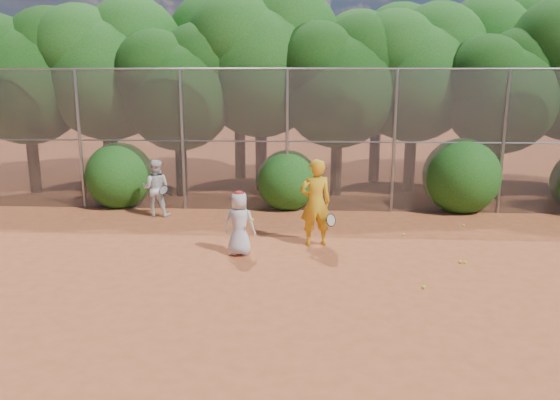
{
  "coord_description": "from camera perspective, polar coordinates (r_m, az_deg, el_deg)",
  "views": [
    {
      "loc": [
        -0.32,
        -9.39,
        3.83
      ],
      "look_at": [
        -1.0,
        2.5,
        1.1
      ],
      "focal_mm": 35.0,
      "sensor_mm": 36.0,
      "label": 1
    }
  ],
  "objects": [
    {
      "name": "bush_2",
      "position": [
        16.5,
        18.43,
        2.72
      ],
      "size": [
        2.2,
        2.2,
        2.2
      ],
      "primitive_type": "sphere",
      "color": "#184D13",
      "rests_on": "ground"
    },
    {
      "name": "player_white",
      "position": [
        15.44,
        -12.84,
        1.23
      ],
      "size": [
        0.87,
        0.76,
        1.58
      ],
      "rotation": [
        0.0,
        0.0,
        3.15
      ],
      "color": "white",
      "rests_on": "ground"
    },
    {
      "name": "ball_3",
      "position": [
        12.03,
        18.29,
        -6.16
      ],
      "size": [
        0.07,
        0.07,
        0.07
      ],
      "primitive_type": "sphere",
      "color": "#D6EB2A",
      "rests_on": "ground"
    },
    {
      "name": "tree_4",
      "position": [
        17.64,
        6.27,
        12.61
      ],
      "size": [
        4.19,
        3.64,
        5.73
      ],
      "color": "black",
      "rests_on": "ground"
    },
    {
      "name": "tree_3",
      "position": [
        18.31,
        -1.85,
        14.68
      ],
      "size": [
        4.89,
        4.26,
        6.7
      ],
      "color": "black",
      "rests_on": "ground"
    },
    {
      "name": "tree_9",
      "position": [
        21.62,
        -17.87,
        13.66
      ],
      "size": [
        4.83,
        4.2,
        6.62
      ],
      "color": "black",
      "rests_on": "ground"
    },
    {
      "name": "player_yellow",
      "position": [
        12.42,
        3.74,
        -0.29
      ],
      "size": [
        0.91,
        0.66,
        2.0
      ],
      "rotation": [
        0.0,
        0.0,
        3.39
      ],
      "color": "gold",
      "rests_on": "ground"
    },
    {
      "name": "ground",
      "position": [
        10.14,
        4.9,
        -9.32
      ],
      "size": [
        80.0,
        80.0,
        0.0
      ],
      "primitive_type": "plane",
      "color": "#AD4E27",
      "rests_on": "ground"
    },
    {
      "name": "tree_6",
      "position": [
        18.38,
        22.32,
        10.84
      ],
      "size": [
        3.86,
        3.36,
        5.29
      ],
      "color": "black",
      "rests_on": "ground"
    },
    {
      "name": "player_teen",
      "position": [
        11.81,
        -4.26,
        -2.43
      ],
      "size": [
        0.75,
        0.54,
        1.43
      ],
      "rotation": [
        0.0,
        0.0,
        2.99
      ],
      "color": "silver",
      "rests_on": "ground"
    },
    {
      "name": "tree_11",
      "position": [
        20.17,
        10.35,
        13.66
      ],
      "size": [
        4.64,
        4.03,
        6.35
      ],
      "color": "black",
      "rests_on": "ground"
    },
    {
      "name": "tree_2",
      "position": [
        17.71,
        -10.43,
        11.91
      ],
      "size": [
        3.99,
        3.47,
        5.47
      ],
      "color": "black",
      "rests_on": "ground"
    },
    {
      "name": "tree_1",
      "position": [
        19.11,
        -17.47,
        13.34
      ],
      "size": [
        4.64,
        4.03,
        6.35
      ],
      "color": "black",
      "rests_on": "ground"
    },
    {
      "name": "tree_10",
      "position": [
        20.61,
        -4.15,
        15.1
      ],
      "size": [
        5.15,
        4.48,
        7.06
      ],
      "color": "black",
      "rests_on": "ground"
    },
    {
      "name": "ball_0",
      "position": [
        12.04,
        18.78,
        -6.18
      ],
      "size": [
        0.07,
        0.07,
        0.07
      ],
      "primitive_type": "sphere",
      "color": "#D6EB2A",
      "rests_on": "ground"
    },
    {
      "name": "fence_back",
      "position": [
        15.49,
        4.02,
        6.29
      ],
      "size": [
        20.05,
        0.09,
        4.03
      ],
      "color": "gray",
      "rests_on": "ground"
    },
    {
      "name": "bush_0",
      "position": [
        16.92,
        -16.41,
        2.76
      ],
      "size": [
        2.0,
        2.0,
        2.0
      ],
      "primitive_type": "sphere",
      "color": "#184D13",
      "rests_on": "ground"
    },
    {
      "name": "bush_1",
      "position": [
        15.97,
        0.78,
        2.34
      ],
      "size": [
        1.8,
        1.8,
        1.8
      ],
      "primitive_type": "sphere",
      "color": "#184D13",
      "rests_on": "ground"
    },
    {
      "name": "tree_0",
      "position": [
        19.67,
        -24.94,
        12.04
      ],
      "size": [
        4.38,
        3.81,
        6.0
      ],
      "color": "black",
      "rests_on": "ground"
    },
    {
      "name": "tree_12",
      "position": [
        21.76,
        22.4,
        13.77
      ],
      "size": [
        5.02,
        4.37,
        6.88
      ],
      "color": "black",
      "rests_on": "ground"
    },
    {
      "name": "ball_1",
      "position": [
        13.68,
        12.78,
        -3.52
      ],
      "size": [
        0.07,
        0.07,
        0.07
      ],
      "primitive_type": "sphere",
      "color": "#D6EB2A",
      "rests_on": "ground"
    },
    {
      "name": "tree_5",
      "position": [
        18.73,
        14.05,
        13.21
      ],
      "size": [
        4.51,
        3.92,
        6.17
      ],
      "color": "black",
      "rests_on": "ground"
    },
    {
      "name": "ball_2",
      "position": [
        10.48,
        14.75,
        -8.77
      ],
      "size": [
        0.07,
        0.07,
        0.07
      ],
      "primitive_type": "sphere",
      "color": "#D6EB2A",
      "rests_on": "ground"
    },
    {
      "name": "ball_4",
      "position": [
        14.9,
        18.62,
        -2.54
      ],
      "size": [
        0.07,
        0.07,
        0.07
      ],
      "primitive_type": "sphere",
      "color": "#D6EB2A",
      "rests_on": "ground"
    }
  ]
}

